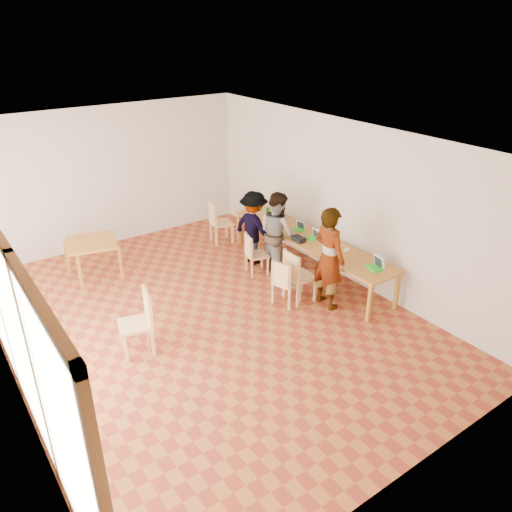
% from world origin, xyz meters
% --- Properties ---
extents(ground, '(8.00, 8.00, 0.00)m').
position_xyz_m(ground, '(0.00, 0.00, 0.00)').
color(ground, '#A35727').
rests_on(ground, ground).
extents(wall_back, '(6.00, 0.10, 3.00)m').
position_xyz_m(wall_back, '(0.00, 4.00, 1.50)').
color(wall_back, beige).
rests_on(wall_back, ground).
extents(wall_front, '(6.00, 0.10, 3.00)m').
position_xyz_m(wall_front, '(0.00, -4.00, 1.50)').
color(wall_front, beige).
rests_on(wall_front, ground).
extents(wall_right, '(0.10, 8.00, 3.00)m').
position_xyz_m(wall_right, '(3.00, 0.00, 1.50)').
color(wall_right, beige).
rests_on(wall_right, ground).
extents(ceiling, '(6.00, 8.00, 0.04)m').
position_xyz_m(ceiling, '(0.00, 0.00, 3.02)').
color(ceiling, white).
rests_on(ceiling, wall_back).
extents(communal_table, '(0.80, 4.00, 0.75)m').
position_xyz_m(communal_table, '(2.50, 0.33, 0.70)').
color(communal_table, '#AA7225').
rests_on(communal_table, ground).
extents(side_table, '(0.90, 0.90, 0.75)m').
position_xyz_m(side_table, '(-1.01, 2.61, 0.67)').
color(side_table, '#AA7225').
rests_on(side_table, ground).
extents(chair_near, '(0.47, 0.47, 0.52)m').
position_xyz_m(chair_near, '(1.59, -0.38, 0.60)').
color(chair_near, '#E0AF70').
rests_on(chair_near, ground).
extents(chair_mid, '(0.51, 0.51, 0.46)m').
position_xyz_m(chair_mid, '(1.34, -0.36, 0.53)').
color(chair_mid, '#E0AF70').
rests_on(chair_mid, ground).
extents(chair_far, '(0.48, 0.48, 0.44)m').
position_xyz_m(chair_far, '(1.58, 0.92, 0.51)').
color(chair_far, '#E0AF70').
rests_on(chair_far, ground).
extents(chair_empty, '(0.52, 0.52, 0.51)m').
position_xyz_m(chair_empty, '(1.80, 2.63, 0.58)').
color(chair_empty, '#E0AF70').
rests_on(chair_empty, ground).
extents(chair_spare, '(0.56, 0.56, 0.54)m').
position_xyz_m(chair_spare, '(-1.20, -0.17, 0.62)').
color(chair_spare, '#E0AF70').
rests_on(chair_spare, ground).
extents(person_near, '(0.44, 0.67, 1.83)m').
position_xyz_m(person_near, '(1.97, -0.79, 0.91)').
color(person_near, gray).
rests_on(person_near, ground).
extents(person_mid, '(0.69, 0.85, 1.66)m').
position_xyz_m(person_mid, '(2.04, 0.74, 0.83)').
color(person_mid, gray).
rests_on(person_mid, ground).
extents(person_far, '(0.75, 1.08, 1.53)m').
position_xyz_m(person_far, '(1.90, 1.33, 0.76)').
color(person_far, gray).
rests_on(person_far, ground).
extents(laptop_near, '(0.27, 0.30, 0.23)m').
position_xyz_m(laptop_near, '(2.59, -1.30, 0.81)').
color(laptop_near, green).
rests_on(laptop_near, communal_table).
extents(laptop_mid, '(0.23, 0.26, 0.20)m').
position_xyz_m(laptop_mid, '(2.56, 0.25, 0.81)').
color(laptop_mid, green).
rests_on(laptop_mid, communal_table).
extents(laptop_far, '(0.23, 0.25, 0.18)m').
position_xyz_m(laptop_far, '(2.62, 0.76, 0.80)').
color(laptop_far, green).
rests_on(laptop_far, communal_table).
extents(yellow_mug, '(0.14, 0.14, 0.09)m').
position_xyz_m(yellow_mug, '(2.35, 1.31, 0.80)').
color(yellow_mug, gold).
rests_on(yellow_mug, communal_table).
extents(green_bottle, '(0.07, 0.07, 0.28)m').
position_xyz_m(green_bottle, '(2.40, 1.55, 0.89)').
color(green_bottle, '#168026').
rests_on(green_bottle, communal_table).
extents(clear_glass, '(0.07, 0.07, 0.09)m').
position_xyz_m(clear_glass, '(2.82, 0.10, 0.80)').
color(clear_glass, silver).
rests_on(clear_glass, communal_table).
extents(condiment_cup, '(0.08, 0.08, 0.06)m').
position_xyz_m(condiment_cup, '(2.64, -0.54, 0.78)').
color(condiment_cup, white).
rests_on(condiment_cup, communal_table).
extents(pink_phone, '(0.05, 0.10, 0.01)m').
position_xyz_m(pink_phone, '(2.20, 0.89, 0.76)').
color(pink_phone, '#C93F54').
rests_on(pink_phone, communal_table).
extents(black_pouch, '(0.16, 0.26, 0.09)m').
position_xyz_m(black_pouch, '(2.23, 0.33, 0.80)').
color(black_pouch, black).
rests_on(black_pouch, communal_table).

